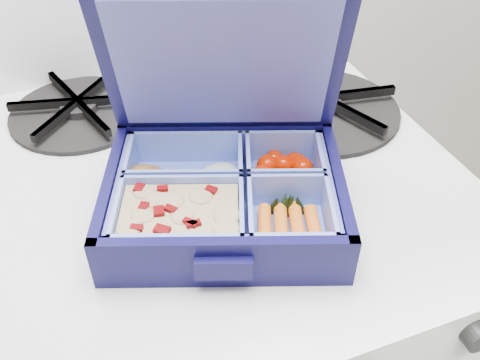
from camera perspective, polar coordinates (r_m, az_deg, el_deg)
name	(u,v)px	position (r m, az deg, el deg)	size (l,w,h in m)	color
bento_box	(225,197)	(0.51, -1.65, -1.78)	(0.22, 0.18, 0.05)	#0B093A
burner_grate	(321,102)	(0.68, 8.67, 8.23)	(0.20, 0.20, 0.03)	black
burner_grate_rear	(79,108)	(0.70, -16.80, 7.39)	(0.17, 0.17, 0.02)	black
fork	(232,126)	(0.65, -0.89, 5.74)	(0.02, 0.16, 0.01)	#A8A8A9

